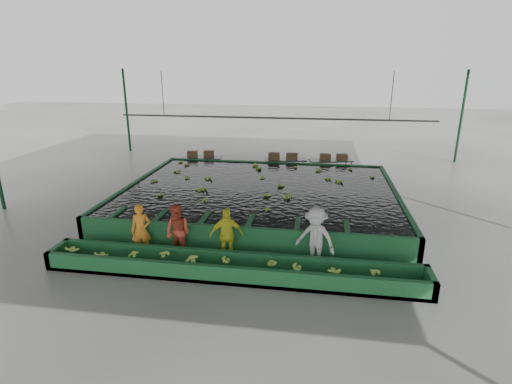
% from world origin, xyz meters
% --- Properties ---
extents(ground, '(80.00, 80.00, 0.00)m').
position_xyz_m(ground, '(0.00, 0.00, 0.00)').
color(ground, gray).
rests_on(ground, ground).
extents(shed_roof, '(20.00, 22.00, 0.04)m').
position_xyz_m(shed_roof, '(0.00, 0.00, 5.00)').
color(shed_roof, gray).
rests_on(shed_roof, shed_posts).
extents(shed_posts, '(20.00, 22.00, 5.00)m').
position_xyz_m(shed_posts, '(0.00, 0.00, 2.50)').
color(shed_posts, '#113D1F').
rests_on(shed_posts, ground).
extents(flotation_tank, '(10.00, 8.00, 0.90)m').
position_xyz_m(flotation_tank, '(0.00, 1.50, 0.45)').
color(flotation_tank, '#1C5C2F').
rests_on(flotation_tank, ground).
extents(tank_water, '(9.70, 7.70, 0.00)m').
position_xyz_m(tank_water, '(0.00, 1.50, 0.85)').
color(tank_water, black).
rests_on(tank_water, flotation_tank).
extents(sorting_trough, '(10.00, 1.00, 0.50)m').
position_xyz_m(sorting_trough, '(0.00, -3.60, 0.25)').
color(sorting_trough, '#1C5C2F').
rests_on(sorting_trough, ground).
extents(cableway_rail, '(0.08, 0.08, 14.00)m').
position_xyz_m(cableway_rail, '(0.00, 5.00, 3.00)').
color(cableway_rail, '#59605B').
rests_on(cableway_rail, shed_roof).
extents(rail_hanger_left, '(0.04, 0.04, 2.00)m').
position_xyz_m(rail_hanger_left, '(-5.00, 5.00, 4.00)').
color(rail_hanger_left, '#59605B').
rests_on(rail_hanger_left, shed_roof).
extents(rail_hanger_right, '(0.04, 0.04, 2.00)m').
position_xyz_m(rail_hanger_right, '(5.00, 5.00, 4.00)').
color(rail_hanger_right, '#59605B').
rests_on(rail_hanger_right, shed_roof).
extents(worker_a, '(0.65, 0.53, 1.53)m').
position_xyz_m(worker_a, '(-2.80, -2.80, 0.76)').
color(worker_a, orange).
rests_on(worker_a, ground).
extents(worker_b, '(0.93, 0.83, 1.58)m').
position_xyz_m(worker_b, '(-1.70, -2.80, 0.79)').
color(worker_b, '#CA492F').
rests_on(worker_b, ground).
extents(worker_c, '(0.99, 0.62, 1.57)m').
position_xyz_m(worker_c, '(-0.31, -2.80, 0.78)').
color(worker_c, yellow).
rests_on(worker_c, ground).
extents(worker_d, '(1.28, 1.04, 1.73)m').
position_xyz_m(worker_d, '(2.13, -2.80, 0.86)').
color(worker_d, silver).
rests_on(worker_d, ground).
extents(packing_table_left, '(1.95, 0.91, 0.86)m').
position_xyz_m(packing_table_left, '(-3.59, 6.10, 0.43)').
color(packing_table_left, '#59605B').
rests_on(packing_table_left, ground).
extents(packing_table_mid, '(2.09, 1.17, 0.90)m').
position_xyz_m(packing_table_mid, '(0.56, 6.15, 0.45)').
color(packing_table_mid, '#59605B').
rests_on(packing_table_mid, ground).
extents(packing_table_right, '(2.16, 1.34, 0.92)m').
position_xyz_m(packing_table_right, '(2.70, 6.26, 0.46)').
color(packing_table_right, '#59605B').
rests_on(packing_table_right, ground).
extents(box_stack_left, '(1.37, 0.67, 0.28)m').
position_xyz_m(box_stack_left, '(-3.68, 6.10, 0.86)').
color(box_stack_left, brown).
rests_on(box_stack_left, packing_table_left).
extents(box_stack_mid, '(1.42, 0.47, 0.30)m').
position_xyz_m(box_stack_mid, '(0.43, 6.05, 0.90)').
color(box_stack_mid, brown).
rests_on(box_stack_mid, packing_table_mid).
extents(box_stack_right, '(1.32, 0.50, 0.28)m').
position_xyz_m(box_stack_right, '(2.83, 6.24, 0.92)').
color(box_stack_right, brown).
rests_on(box_stack_right, packing_table_right).
extents(floating_bananas, '(9.43, 6.43, 0.13)m').
position_xyz_m(floating_bananas, '(0.00, 2.30, 0.85)').
color(floating_bananas, '#9FC848').
rests_on(floating_bananas, tank_water).
extents(trough_bananas, '(8.44, 0.56, 0.11)m').
position_xyz_m(trough_bananas, '(0.00, -3.60, 0.40)').
color(trough_bananas, '#9FC848').
rests_on(trough_bananas, sorting_trough).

